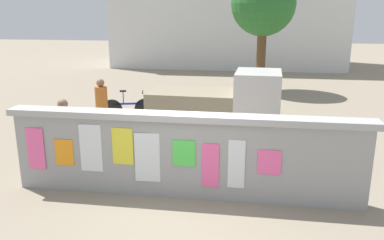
{
  "coord_description": "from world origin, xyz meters",
  "views": [
    {
      "loc": [
        1.19,
        -6.85,
        3.43
      ],
      "look_at": [
        -0.18,
        2.07,
        0.93
      ],
      "focal_mm": 37.11,
      "sensor_mm": 36.0,
      "label": 1
    }
  ],
  "objects_px": {
    "bicycle_far": "(128,108)",
    "tree_roadside": "(263,5)",
    "bicycle_near": "(130,155)",
    "person_bystander": "(65,128)",
    "auto_rickshaw_truck": "(221,104)",
    "person_walking": "(102,101)",
    "motorcycle": "(318,150)"
  },
  "relations": [
    {
      "from": "bicycle_far",
      "to": "tree_roadside",
      "type": "bearing_deg",
      "value": 52.57
    },
    {
      "from": "bicycle_near",
      "to": "tree_roadside",
      "type": "relative_size",
      "value": 0.34
    },
    {
      "from": "person_bystander",
      "to": "tree_roadside",
      "type": "height_order",
      "value": "tree_roadside"
    },
    {
      "from": "auto_rickshaw_truck",
      "to": "bicycle_near",
      "type": "bearing_deg",
      "value": -121.62
    },
    {
      "from": "bicycle_far",
      "to": "person_walking",
      "type": "relative_size",
      "value": 1.02
    },
    {
      "from": "auto_rickshaw_truck",
      "to": "motorcycle",
      "type": "height_order",
      "value": "auto_rickshaw_truck"
    },
    {
      "from": "auto_rickshaw_truck",
      "to": "tree_roadside",
      "type": "bearing_deg",
      "value": 80.4
    },
    {
      "from": "bicycle_near",
      "to": "person_bystander",
      "type": "bearing_deg",
      "value": -171.76
    },
    {
      "from": "bicycle_near",
      "to": "person_bystander",
      "type": "xyz_separation_m",
      "value": [
        -1.37,
        -0.2,
        0.62
      ]
    },
    {
      "from": "auto_rickshaw_truck",
      "to": "bicycle_far",
      "type": "bearing_deg",
      "value": 157.32
    },
    {
      "from": "motorcycle",
      "to": "person_bystander",
      "type": "xyz_separation_m",
      "value": [
        -5.45,
        -0.89,
        0.52
      ]
    },
    {
      "from": "motorcycle",
      "to": "person_walking",
      "type": "bearing_deg",
      "value": 163.39
    },
    {
      "from": "person_bystander",
      "to": "bicycle_near",
      "type": "bearing_deg",
      "value": 8.24
    },
    {
      "from": "person_walking",
      "to": "person_bystander",
      "type": "relative_size",
      "value": 1.0
    },
    {
      "from": "auto_rickshaw_truck",
      "to": "tree_roadside",
      "type": "height_order",
      "value": "tree_roadside"
    },
    {
      "from": "auto_rickshaw_truck",
      "to": "tree_roadside",
      "type": "xyz_separation_m",
      "value": [
        1.16,
        6.88,
        2.75
      ]
    },
    {
      "from": "bicycle_near",
      "to": "person_walking",
      "type": "relative_size",
      "value": 1.05
    },
    {
      "from": "motorcycle",
      "to": "tree_roadside",
      "type": "height_order",
      "value": "tree_roadside"
    },
    {
      "from": "bicycle_near",
      "to": "bicycle_far",
      "type": "distance_m",
      "value": 4.37
    },
    {
      "from": "bicycle_near",
      "to": "bicycle_far",
      "type": "height_order",
      "value": "same"
    },
    {
      "from": "bicycle_near",
      "to": "tree_roadside",
      "type": "distance_m",
      "value": 10.69
    },
    {
      "from": "person_walking",
      "to": "tree_roadside",
      "type": "height_order",
      "value": "tree_roadside"
    },
    {
      "from": "person_walking",
      "to": "person_bystander",
      "type": "xyz_separation_m",
      "value": [
        0.16,
        -2.56,
        0.0
      ]
    },
    {
      "from": "tree_roadside",
      "to": "person_walking",
      "type": "bearing_deg",
      "value": -121.12
    },
    {
      "from": "person_bystander",
      "to": "person_walking",
      "type": "bearing_deg",
      "value": 93.58
    },
    {
      "from": "bicycle_near",
      "to": "person_walking",
      "type": "bearing_deg",
      "value": 122.93
    },
    {
      "from": "bicycle_near",
      "to": "tree_roadside",
      "type": "xyz_separation_m",
      "value": [
        2.92,
        9.74,
        3.29
      ]
    },
    {
      "from": "person_walking",
      "to": "bicycle_near",
      "type": "bearing_deg",
      "value": -57.07
    },
    {
      "from": "motorcycle",
      "to": "person_bystander",
      "type": "distance_m",
      "value": 5.55
    },
    {
      "from": "motorcycle",
      "to": "bicycle_far",
      "type": "distance_m",
      "value": 6.45
    },
    {
      "from": "motorcycle",
      "to": "bicycle_far",
      "type": "relative_size",
      "value": 1.14
    },
    {
      "from": "auto_rickshaw_truck",
      "to": "bicycle_far",
      "type": "relative_size",
      "value": 2.21
    }
  ]
}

